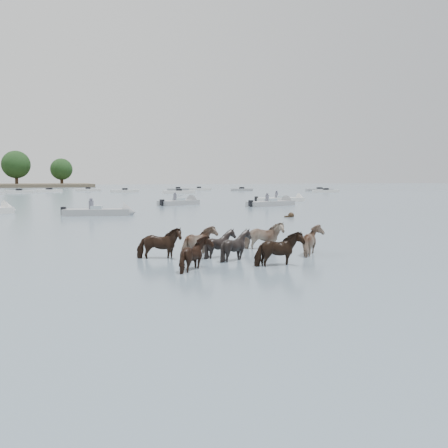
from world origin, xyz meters
name	(u,v)px	position (x,y,z in m)	size (l,w,h in m)	color
ground	(242,255)	(0.00, 0.00, 0.00)	(400.00, 400.00, 0.00)	slate
pony_herd	(236,246)	(-0.45, -0.54, 0.41)	(6.93, 4.43, 1.31)	black
swimming_pony	(290,216)	(9.93, 14.06, 0.10)	(0.72, 0.44, 0.44)	black
motorboat_b	(107,212)	(-1.93, 20.60, 0.23)	(5.49, 2.84, 1.92)	gray
motorboat_c	(184,202)	(7.52, 32.29, 0.23)	(5.29, 3.91, 1.92)	gray
motorboat_d	(276,203)	(15.70, 27.14, 0.22)	(6.04, 3.28, 1.92)	gray
motorboat_e	(286,200)	(20.62, 34.04, 0.22)	(6.42, 2.39, 1.92)	silver
distant_flotilla	(80,192)	(0.70, 77.51, 0.26)	(104.74, 29.52, 0.93)	gray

